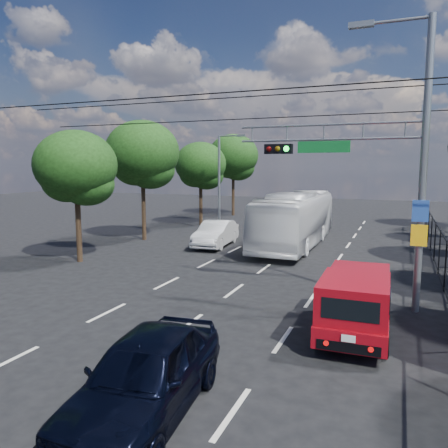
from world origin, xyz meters
The scene contains 14 objects.
ground centered at (0.00, 0.00, 0.00)m, with size 120.00×120.00×0.00m, color black.
lane_markings centered at (0.00, 14.00, 0.01)m, with size 6.12×38.00×0.01m.
signal_mast centered at (5.28, 7.99, 5.24)m, with size 6.43×0.39×9.50m.
streetlight_left centered at (-6.33, 22.00, 3.94)m, with size 2.09×0.22×7.08m.
utility_wires centered at (0.00, 8.83, 7.23)m, with size 22.00×5.04×0.74m.
fence_right centered at (7.60, 12.17, 1.03)m, with size 0.06×34.03×2.00m.
tree_left_b centered at (-9.18, 10.02, 4.58)m, with size 4.08×4.08×6.63m.
tree_left_c centered at (-9.78, 17.02, 5.40)m, with size 4.80×4.80×7.80m.
tree_left_d centered at (-9.38, 25.02, 4.72)m, with size 4.20×4.20×6.83m.
tree_left_e centered at (-9.58, 33.02, 5.53)m, with size 4.92×4.92×7.99m.
red_pickup centered at (4.83, 5.24, 0.99)m, with size 1.93×5.01×1.85m.
navy_hatchback centered at (1.45, -0.66, 0.82)m, with size 1.93×4.79×1.63m, color black.
white_bus centered at (-0.03, 18.66, 1.64)m, with size 2.75×11.75×3.27m, color silver.
white_van centered at (-4.48, 16.64, 0.77)m, with size 1.63×4.67×1.54m, color silver.
Camera 1 is at (5.87, -7.50, 4.82)m, focal length 35.00 mm.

